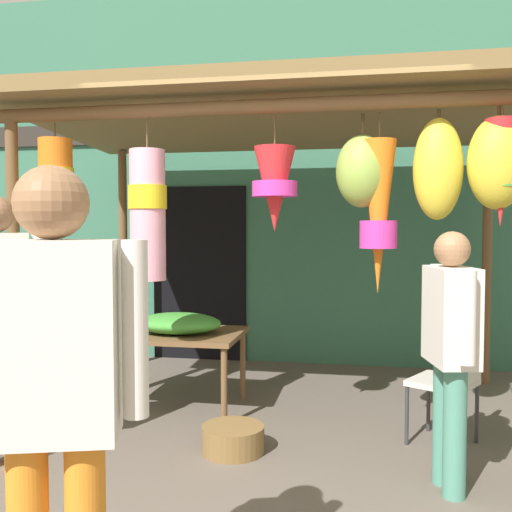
{
  "coord_description": "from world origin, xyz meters",
  "views": [
    {
      "loc": [
        0.62,
        -3.83,
        1.53
      ],
      "look_at": [
        -0.24,
        0.85,
        1.29
      ],
      "focal_mm": 40.29,
      "sensor_mm": 36.0,
      "label": 1
    }
  ],
  "objects_px": {
    "display_table": "(173,340)",
    "folding_chair": "(453,375)",
    "wicker_basket_by_table": "(233,439)",
    "vendor_in_orange": "(55,386)",
    "shopper_by_bananas": "(451,340)",
    "flower_heap_on_table": "(180,323)"
  },
  "relations": [
    {
      "from": "folding_chair",
      "to": "vendor_in_orange",
      "type": "height_order",
      "value": "vendor_in_orange"
    },
    {
      "from": "display_table",
      "to": "wicker_basket_by_table",
      "type": "height_order",
      "value": "display_table"
    },
    {
      "from": "flower_heap_on_table",
      "to": "vendor_in_orange",
      "type": "xyz_separation_m",
      "value": [
        0.52,
        -2.87,
        0.29
      ]
    },
    {
      "from": "vendor_in_orange",
      "to": "shopper_by_bananas",
      "type": "distance_m",
      "value": 2.3
    },
    {
      "from": "display_table",
      "to": "wicker_basket_by_table",
      "type": "distance_m",
      "value": 1.21
    },
    {
      "from": "vendor_in_orange",
      "to": "flower_heap_on_table",
      "type": "bearing_deg",
      "value": 100.2
    },
    {
      "from": "display_table",
      "to": "shopper_by_bananas",
      "type": "relative_size",
      "value": 0.77
    },
    {
      "from": "flower_heap_on_table",
      "to": "vendor_in_orange",
      "type": "distance_m",
      "value": 2.93
    },
    {
      "from": "folding_chair",
      "to": "shopper_by_bananas",
      "type": "height_order",
      "value": "shopper_by_bananas"
    },
    {
      "from": "display_table",
      "to": "flower_heap_on_table",
      "type": "relative_size",
      "value": 1.6
    },
    {
      "from": "folding_chair",
      "to": "wicker_basket_by_table",
      "type": "bearing_deg",
      "value": -165.82
    },
    {
      "from": "wicker_basket_by_table",
      "to": "shopper_by_bananas",
      "type": "distance_m",
      "value": 1.61
    },
    {
      "from": "folding_chair",
      "to": "vendor_in_orange",
      "type": "bearing_deg",
      "value": -122.97
    },
    {
      "from": "wicker_basket_by_table",
      "to": "display_table",
      "type": "bearing_deg",
      "value": 129.97
    },
    {
      "from": "vendor_in_orange",
      "to": "wicker_basket_by_table",
      "type": "bearing_deg",
      "value": 86.95
    },
    {
      "from": "flower_heap_on_table",
      "to": "wicker_basket_by_table",
      "type": "xyz_separation_m",
      "value": [
        0.63,
        -0.78,
        -0.65
      ]
    },
    {
      "from": "display_table",
      "to": "folding_chair",
      "type": "relative_size",
      "value": 1.37
    },
    {
      "from": "vendor_in_orange",
      "to": "shopper_by_bananas",
      "type": "bearing_deg",
      "value": 50.18
    },
    {
      "from": "display_table",
      "to": "shopper_by_bananas",
      "type": "distance_m",
      "value": 2.39
    },
    {
      "from": "display_table",
      "to": "wicker_basket_by_table",
      "type": "xyz_separation_m",
      "value": [
        0.71,
        -0.84,
        -0.49
      ]
    },
    {
      "from": "display_table",
      "to": "folding_chair",
      "type": "bearing_deg",
      "value": -12.06
    },
    {
      "from": "folding_chair",
      "to": "vendor_in_orange",
      "type": "relative_size",
      "value": 0.49
    }
  ]
}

